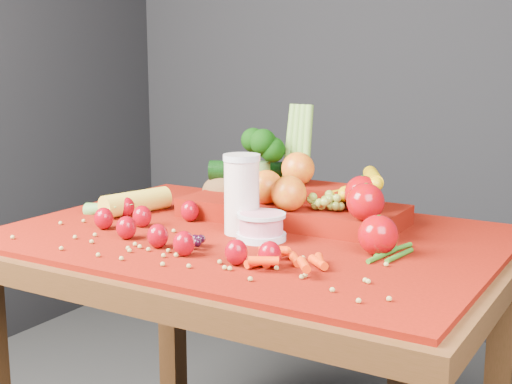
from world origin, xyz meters
The scene contains 12 objects.
table centered at (0.00, 0.00, 0.66)m, with size 1.10×0.80×0.75m.
red_cloth centered at (0.00, 0.00, 0.76)m, with size 1.05×0.75×0.01m, color #760D03.
milk_glass centered at (-0.02, -0.01, 0.86)m, with size 0.08×0.08×0.17m.
yogurt_bowl centered at (0.05, -0.04, 0.79)m, with size 0.11×0.11×0.06m.
strawberry_scatter centered at (-0.12, -0.14, 0.79)m, with size 0.54×0.28×0.05m.
dark_grape_cluster centered at (-0.04, -0.16, 0.78)m, with size 0.06×0.05×0.03m, color black, non-canonical shape.
soybean_scatter centered at (0.00, -0.20, 0.77)m, with size 0.84×0.24×0.01m, color #AC984A, non-canonical shape.
corn_ear centered at (-0.37, -0.01, 0.78)m, with size 0.22×0.26×0.06m.
potato centered at (-0.21, 0.20, 0.80)m, with size 0.11×0.08×0.08m, color brown.
baby_carrot_pile centered at (0.19, -0.19, 0.78)m, with size 0.17×0.17×0.03m, color #F03308, non-canonical shape.
green_bean_pile centered at (0.33, -0.01, 0.77)m, with size 0.14×0.12×0.01m, color #296316, non-canonical shape.
produce_mound centered at (0.04, 0.15, 0.82)m, with size 0.59×0.37×0.27m.
Camera 1 is at (0.78, -1.30, 1.15)m, focal length 50.00 mm.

